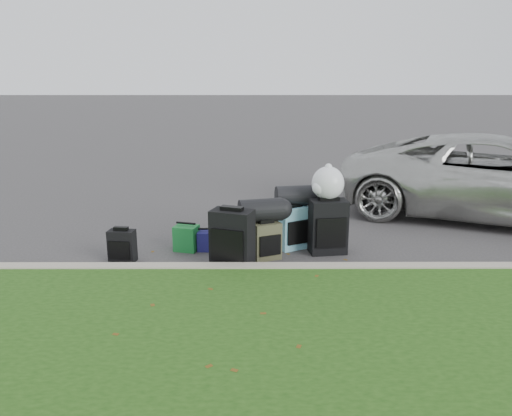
{
  "coord_description": "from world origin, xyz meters",
  "views": [
    {
      "loc": [
        -0.12,
        -6.71,
        2.38
      ],
      "look_at": [
        -0.1,
        0.2,
        0.55
      ],
      "focal_mm": 35.0,
      "sensor_mm": 36.0,
      "label": 1
    }
  ],
  "objects_px": {
    "suitcase_olive": "(266,241)",
    "suitcase_large_black_right": "(328,227)",
    "suv": "(497,177)",
    "suitcase_small_black": "(122,246)",
    "tote_navy": "(207,241)",
    "suitcase_teal": "(293,228)",
    "suitcase_large_black_left": "(232,239)",
    "tote_green": "(186,238)"
  },
  "relations": [
    {
      "from": "suitcase_large_black_left",
      "to": "tote_green",
      "type": "bearing_deg",
      "value": 156.43
    },
    {
      "from": "suitcase_small_black",
      "to": "suitcase_teal",
      "type": "xyz_separation_m",
      "value": [
        2.3,
        0.53,
        0.09
      ]
    },
    {
      "from": "suv",
      "to": "suitcase_large_black_right",
      "type": "height_order",
      "value": "suv"
    },
    {
      "from": "suitcase_teal",
      "to": "suv",
      "type": "bearing_deg",
      "value": -3.97
    },
    {
      "from": "suv",
      "to": "suitcase_olive",
      "type": "relative_size",
      "value": 10.21
    },
    {
      "from": "suitcase_large_black_left",
      "to": "tote_navy",
      "type": "distance_m",
      "value": 0.77
    },
    {
      "from": "suitcase_teal",
      "to": "tote_green",
      "type": "relative_size",
      "value": 1.7
    },
    {
      "from": "suitcase_olive",
      "to": "suv",
      "type": "bearing_deg",
      "value": 3.88
    },
    {
      "from": "suitcase_large_black_left",
      "to": "suitcase_olive",
      "type": "bearing_deg",
      "value": 52.01
    },
    {
      "from": "tote_green",
      "to": "tote_navy",
      "type": "distance_m",
      "value": 0.29
    },
    {
      "from": "suitcase_teal",
      "to": "tote_navy",
      "type": "xyz_separation_m",
      "value": [
        -1.23,
        -0.09,
        -0.17
      ]
    },
    {
      "from": "suv",
      "to": "suitcase_olive",
      "type": "distance_m",
      "value": 4.49
    },
    {
      "from": "suitcase_small_black",
      "to": "suitcase_large_black_right",
      "type": "distance_m",
      "value": 2.79
    },
    {
      "from": "suv",
      "to": "suitcase_small_black",
      "type": "xyz_separation_m",
      "value": [
        -5.89,
        -2.11,
        -0.5
      ]
    },
    {
      "from": "suitcase_large_black_right",
      "to": "suitcase_olive",
      "type": "bearing_deg",
      "value": -172.21
    },
    {
      "from": "tote_green",
      "to": "suitcase_teal",
      "type": "bearing_deg",
      "value": 18.97
    },
    {
      "from": "suitcase_olive",
      "to": "tote_navy",
      "type": "height_order",
      "value": "suitcase_olive"
    },
    {
      "from": "suitcase_olive",
      "to": "suitcase_large_black_right",
      "type": "relative_size",
      "value": 0.67
    },
    {
      "from": "suv",
      "to": "tote_navy",
      "type": "xyz_separation_m",
      "value": [
        -4.81,
        -1.67,
        -0.57
      ]
    },
    {
      "from": "suitcase_small_black",
      "to": "suitcase_olive",
      "type": "xyz_separation_m",
      "value": [
        1.9,
        0.1,
        0.04
      ]
    },
    {
      "from": "suv",
      "to": "tote_green",
      "type": "xyz_separation_m",
      "value": [
        -5.1,
        -1.67,
        -0.53
      ]
    },
    {
      "from": "suitcase_small_black",
      "to": "suitcase_large_black_right",
      "type": "bearing_deg",
      "value": 14.26
    },
    {
      "from": "suv",
      "to": "suitcase_large_black_right",
      "type": "distance_m",
      "value": 3.61
    },
    {
      "from": "suv",
      "to": "suitcase_large_black_right",
      "type": "xyz_separation_m",
      "value": [
        -3.13,
        -1.78,
        -0.34
      ]
    },
    {
      "from": "tote_green",
      "to": "tote_navy",
      "type": "relative_size",
      "value": 1.3
    },
    {
      "from": "suv",
      "to": "tote_navy",
      "type": "height_order",
      "value": "suv"
    },
    {
      "from": "tote_navy",
      "to": "tote_green",
      "type": "bearing_deg",
      "value": 179.99
    },
    {
      "from": "suitcase_olive",
      "to": "tote_green",
      "type": "height_order",
      "value": "suitcase_olive"
    },
    {
      "from": "suitcase_olive",
      "to": "tote_green",
      "type": "bearing_deg",
      "value": 139.91
    },
    {
      "from": "suitcase_teal",
      "to": "tote_navy",
      "type": "relative_size",
      "value": 2.21
    },
    {
      "from": "suv",
      "to": "tote_green",
      "type": "bearing_deg",
      "value": 131.67
    },
    {
      "from": "suitcase_teal",
      "to": "suitcase_small_black",
      "type": "bearing_deg",
      "value": 165.09
    },
    {
      "from": "suitcase_olive",
      "to": "suitcase_teal",
      "type": "xyz_separation_m",
      "value": [
        0.39,
        0.43,
        0.05
      ]
    },
    {
      "from": "tote_green",
      "to": "tote_navy",
      "type": "xyz_separation_m",
      "value": [
        0.28,
        -0.0,
        -0.04
      ]
    },
    {
      "from": "tote_navy",
      "to": "suitcase_olive",
      "type": "bearing_deg",
      "value": -21.75
    },
    {
      "from": "suitcase_teal",
      "to": "suitcase_large_black_right",
      "type": "height_order",
      "value": "suitcase_large_black_right"
    },
    {
      "from": "suitcase_olive",
      "to": "tote_green",
      "type": "relative_size",
      "value": 1.41
    },
    {
      "from": "suitcase_olive",
      "to": "suitcase_teal",
      "type": "bearing_deg",
      "value": 24.57
    },
    {
      "from": "suitcase_teal",
      "to": "tote_green",
      "type": "distance_m",
      "value": 1.52
    },
    {
      "from": "suitcase_large_black_right",
      "to": "tote_green",
      "type": "relative_size",
      "value": 2.1
    },
    {
      "from": "suitcase_large_black_right",
      "to": "tote_navy",
      "type": "bearing_deg",
      "value": 168.68
    },
    {
      "from": "suitcase_olive",
      "to": "suitcase_large_black_left",
      "type": "bearing_deg",
      "value": -170.35
    }
  ]
}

